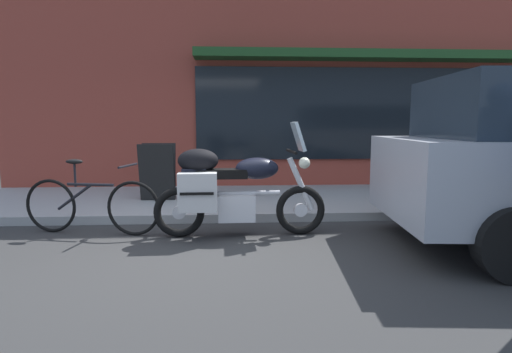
% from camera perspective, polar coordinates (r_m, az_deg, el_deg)
% --- Properties ---
extents(ground_plane, '(80.00, 80.00, 0.00)m').
position_cam_1_polar(ground_plane, '(4.52, -9.29, -10.34)').
color(ground_plane, '#2E2E2E').
extents(touring_motorcycle, '(2.08, 0.70, 1.38)m').
position_cam_1_polar(touring_motorcycle, '(4.98, -3.66, -1.57)').
color(touring_motorcycle, black).
rests_on(touring_motorcycle, ground_plane).
extents(parked_bicycle, '(1.73, 0.54, 0.93)m').
position_cam_1_polar(parked_bicycle, '(5.53, -21.62, -3.56)').
color(parked_bicycle, black).
rests_on(parked_bicycle, ground_plane).
extents(sandwich_board_sign, '(0.55, 0.41, 0.91)m').
position_cam_1_polar(sandwich_board_sign, '(6.95, -13.29, 0.63)').
color(sandwich_board_sign, black).
rests_on(sandwich_board_sign, sidewalk_curb).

